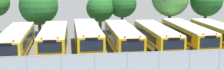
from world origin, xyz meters
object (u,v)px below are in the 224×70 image
at_px(school_bus_3, 122,37).
at_px(school_bus_6, 219,34).
at_px(school_bus_2, 87,37).
at_px(tree_2, 102,7).
at_px(school_bus_4, 156,36).
at_px(tree_1, 39,5).
at_px(tree_3, 123,4).
at_px(school_bus_5, 187,35).
at_px(school_bus_0, 17,40).
at_px(school_bus_1, 54,39).
at_px(tree_5, 206,0).

height_order(school_bus_3, school_bus_6, school_bus_3).
xyz_separation_m(school_bus_2, tree_2, (2.46, 9.00, 2.23)).
distance_m(school_bus_4, tree_1, 16.13).
height_order(school_bus_4, tree_3, tree_3).
bearing_deg(school_bus_3, school_bus_6, -179.23).
bearing_deg(school_bus_3, tree_2, -82.11).
xyz_separation_m(school_bus_5, school_bus_6, (3.74, -0.28, -0.02)).
height_order(school_bus_0, tree_2, tree_2).
bearing_deg(tree_2, school_bus_6, -36.25).
bearing_deg(school_bus_1, school_bus_4, 179.76).
bearing_deg(school_bus_5, school_bus_3, 3.42).
xyz_separation_m(school_bus_2, school_bus_5, (11.19, 0.14, -0.07)).
bearing_deg(tree_1, school_bus_6, -22.56).
xyz_separation_m(school_bus_4, tree_2, (-5.09, 9.15, 2.35)).
relative_size(school_bus_3, tree_5, 1.69).
bearing_deg(tree_1, school_bus_1, -74.80).
bearing_deg(school_bus_2, tree_5, -154.25).
xyz_separation_m(school_bus_6, tree_5, (2.33, 8.76, 3.22)).
relative_size(school_bus_0, school_bus_3, 1.02).
bearing_deg(tree_5, school_bus_0, -160.20).
height_order(school_bus_4, school_bus_5, school_bus_5).
bearing_deg(school_bus_6, tree_1, -23.04).
bearing_deg(tree_2, school_bus_1, -123.49).
xyz_separation_m(tree_1, tree_5, (23.05, 0.15, 0.42)).
height_order(school_bus_5, school_bus_6, school_bus_5).
distance_m(school_bus_2, tree_5, 19.54).
bearing_deg(school_bus_5, school_bus_6, 175.93).
bearing_deg(school_bus_1, tree_3, -133.25).
xyz_separation_m(school_bus_1, tree_5, (20.75, 8.61, 3.22)).
bearing_deg(school_bus_0, tree_2, -137.56).
xyz_separation_m(school_bus_4, school_bus_6, (7.38, 0.01, 0.03)).
bearing_deg(tree_3, school_bus_1, -133.83).
bearing_deg(school_bus_4, tree_2, -61.72).
bearing_deg(tree_1, school_bus_4, -32.86).
relative_size(school_bus_2, tree_5, 1.72).
distance_m(school_bus_5, tree_3, 11.20).
xyz_separation_m(school_bus_0, school_bus_4, (14.83, 0.06, -0.00)).
bearing_deg(school_bus_2, tree_3, -121.22).
height_order(school_bus_4, school_bus_6, school_bus_6).
relative_size(school_bus_3, tree_2, 2.10).
xyz_separation_m(school_bus_0, tree_2, (9.74, 9.22, 2.34)).
bearing_deg(tree_5, school_bus_5, -125.58).
distance_m(school_bus_6, tree_1, 22.61).
xyz_separation_m(school_bus_1, school_bus_4, (11.04, -0.16, -0.03)).
bearing_deg(school_bus_3, tree_5, -146.59).
relative_size(school_bus_1, tree_2, 2.02).
height_order(school_bus_2, school_bus_4, school_bus_2).
bearing_deg(school_bus_3, school_bus_1, -2.20).
bearing_deg(school_bus_3, school_bus_2, -4.21).
distance_m(school_bus_3, tree_2, 9.65).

